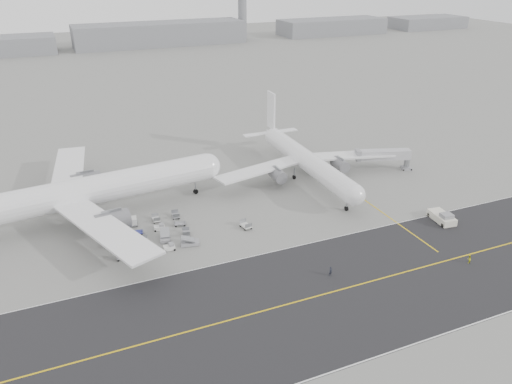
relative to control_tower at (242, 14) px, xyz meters
name	(u,v)px	position (x,y,z in m)	size (l,w,h in m)	color
ground	(267,247)	(-100.00, -265.00, -16.25)	(700.00, 700.00, 0.00)	gray
taxiway	(336,291)	(-94.98, -282.98, -16.24)	(220.00, 59.00, 0.03)	#262628
horizon_buildings	(146,46)	(-70.00, -5.00, -16.25)	(520.00, 28.00, 28.00)	gray
control_tower	(242,14)	(0.00, 0.00, 0.00)	(7.00, 7.00, 31.25)	gray
airliner_a	(83,192)	(-131.50, -238.96, -9.78)	(65.14, 64.09, 22.52)	white
airliner_b	(306,160)	(-76.79, -237.56, -11.19)	(50.32, 50.88, 17.55)	white
pushback_tug	(442,217)	(-60.65, -270.35, -15.23)	(3.91, 8.82, 2.49)	silver
jet_bridge	(384,156)	(-54.94, -241.05, -12.17)	(15.51, 7.64, 5.85)	gray
gse_cluster	(152,237)	(-120.19, -252.20, -16.25)	(20.72, 19.98, 1.85)	gray
stray_dolly	(246,228)	(-100.97, -256.34, -16.25)	(1.66, 2.69, 1.66)	silver
ground_crew_a	(331,271)	(-93.48, -278.62, -15.31)	(0.69, 0.45, 1.88)	black
ground_crew_b	(469,259)	(-67.42, -285.14, -15.42)	(0.81, 0.63, 1.66)	gold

